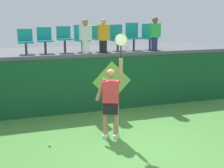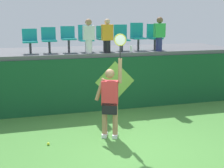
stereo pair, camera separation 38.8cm
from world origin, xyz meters
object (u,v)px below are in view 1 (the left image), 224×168
object	(u,v)px
stadium_chair_3	(82,37)
stadium_chair_4	(100,37)
stadium_chair_0	(25,40)
spectator_2	(104,35)
stadium_chair_6	(133,35)
stadium_chair_7	(149,36)
stadium_chair_1	(45,39)
spectator_0	(155,33)
stadium_chair_2	(64,37)
spectator_1	(85,36)
water_bottle	(127,49)
tennis_ball	(50,145)
stadium_chair_5	(117,37)
tennis_player	(111,100)

from	to	relation	value
stadium_chair_3	stadium_chair_4	distance (m)	0.59
stadium_chair_0	spectator_2	bearing A→B (deg)	-10.61
stadium_chair_6	spectator_2	bearing A→B (deg)	-159.12
stadium_chair_0	stadium_chair_4	distance (m)	2.31
stadium_chair_0	stadium_chair_7	xyz separation A→B (m)	(4.06, 0.01, 0.06)
stadium_chair_1	spectator_0	world-z (taller)	spectator_0
stadium_chair_2	spectator_2	xyz separation A→B (m)	(1.14, -0.43, 0.06)
stadium_chair_3	stadium_chair_4	xyz separation A→B (m)	(0.59, -0.01, 0.00)
stadium_chair_1	stadium_chair_3	distance (m)	1.15
spectator_1	water_bottle	bearing A→B (deg)	-3.42
tennis_ball	water_bottle	xyz separation A→B (m)	(2.83, 2.40, 1.86)
stadium_chair_4	stadium_chair_6	distance (m)	1.16
stadium_chair_2	stadium_chair_6	world-z (taller)	stadium_chair_6
water_bottle	stadium_chair_4	size ratio (longest dim) A/B	0.26
stadium_chair_7	tennis_ball	bearing A→B (deg)	-142.40
tennis_ball	stadium_chair_2	bearing A→B (deg)	72.30
water_bottle	stadium_chair_5	bearing A→B (deg)	105.34
stadium_chair_4	stadium_chair_0	bearing A→B (deg)	-179.96
stadium_chair_0	stadium_chair_2	world-z (taller)	stadium_chair_2
tennis_ball	spectator_2	world-z (taller)	spectator_2
tennis_player	stadium_chair_6	bearing A→B (deg)	58.59
spectator_1	spectator_0	bearing A→B (deg)	1.17
stadium_chair_0	stadium_chair_5	xyz separation A→B (m)	(2.90, 0.01, 0.04)
spectator_1	stadium_chair_2	bearing A→B (deg)	140.37
stadium_chair_3	stadium_chair_1	bearing A→B (deg)	-179.61
tennis_player	stadium_chair_3	bearing A→B (deg)	90.19
stadium_chair_1	stadium_chair_7	bearing A→B (deg)	0.12
spectator_0	stadium_chair_7	bearing A→B (deg)	90.00
stadium_chair_6	spectator_0	xyz separation A→B (m)	(0.59, -0.42, 0.08)
tennis_player	stadium_chair_5	distance (m)	3.35
tennis_player	tennis_ball	bearing A→B (deg)	-176.05
stadium_chair_4	stadium_chair_6	world-z (taller)	stadium_chair_6
water_bottle	spectator_0	xyz separation A→B (m)	(1.01, 0.13, 0.47)
stadium_chair_6	tennis_ball	bearing A→B (deg)	-137.66
tennis_player	stadium_chair_7	xyz separation A→B (m)	(2.33, 2.85, 1.32)
stadium_chair_6	spectator_1	bearing A→B (deg)	-164.94
tennis_ball	stadium_chair_0	distance (m)	3.66
spectator_0	spectator_1	world-z (taller)	spectator_0
stadium_chair_2	spectator_2	distance (m)	1.22
tennis_ball	stadium_chair_7	xyz separation A→B (m)	(3.83, 2.95, 2.23)
stadium_chair_2	spectator_1	world-z (taller)	spectator_1
spectator_0	stadium_chair_2	bearing A→B (deg)	171.92
stadium_chair_6	spectator_1	xyz separation A→B (m)	(-1.75, -0.47, 0.05)
tennis_ball	spectator_0	xyz separation A→B (m)	(3.83, 2.53, 2.33)
spectator_1	spectator_2	size ratio (longest dim) A/B	1.00
tennis_ball	stadium_chair_4	bearing A→B (deg)	54.75
tennis_player	water_bottle	distance (m)	2.82
stadium_chair_2	stadium_chair_3	xyz separation A→B (m)	(0.55, 0.01, -0.01)
stadium_chair_2	spectator_0	size ratio (longest dim) A/B	0.74
stadium_chair_2	stadium_chair_4	bearing A→B (deg)	0.13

